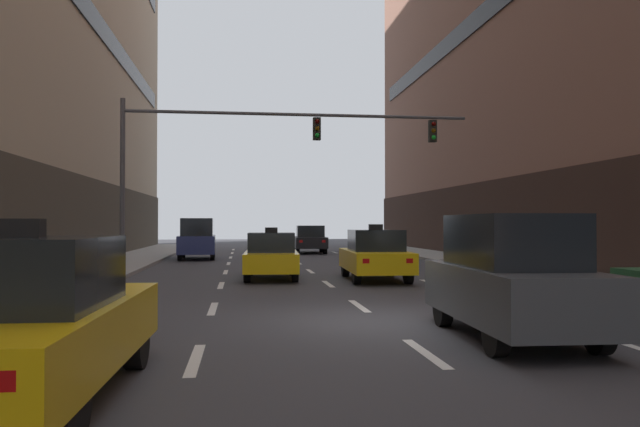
# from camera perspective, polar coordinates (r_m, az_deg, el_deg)

# --- Properties ---
(ground_plane) EXTENTS (120.00, 120.00, 0.00)m
(ground_plane) POSITION_cam_1_polar(r_m,az_deg,el_deg) (11.93, 5.55, -9.93)
(ground_plane) COLOR #38383D
(lane_stripe_l1_s3) EXTENTS (0.16, 2.00, 0.01)m
(lane_stripe_l1_s3) POSITION_cam_1_polar(r_m,az_deg,el_deg) (8.71, -11.62, -13.25)
(lane_stripe_l1_s3) COLOR silver
(lane_stripe_l1_s3) RESTS_ON ground
(lane_stripe_l1_s4) EXTENTS (0.16, 2.00, 0.01)m
(lane_stripe_l1_s4) POSITION_cam_1_polar(r_m,az_deg,el_deg) (13.63, -10.01, -8.77)
(lane_stripe_l1_s4) COLOR silver
(lane_stripe_l1_s4) RESTS_ON ground
(lane_stripe_l1_s5) EXTENTS (0.16, 2.00, 0.01)m
(lane_stripe_l1_s5) POSITION_cam_1_polar(r_m,az_deg,el_deg) (18.59, -9.27, -6.66)
(lane_stripe_l1_s5) COLOR silver
(lane_stripe_l1_s5) RESTS_ON ground
(lane_stripe_l1_s6) EXTENTS (0.16, 2.00, 0.01)m
(lane_stripe_l1_s6) POSITION_cam_1_polar(r_m,az_deg,el_deg) (23.57, -8.85, -5.45)
(lane_stripe_l1_s6) COLOR silver
(lane_stripe_l1_s6) RESTS_ON ground
(lane_stripe_l1_s7) EXTENTS (0.16, 2.00, 0.01)m
(lane_stripe_l1_s7) POSITION_cam_1_polar(r_m,az_deg,el_deg) (28.55, -8.57, -4.66)
(lane_stripe_l1_s7) COLOR silver
(lane_stripe_l1_s7) RESTS_ON ground
(lane_stripe_l1_s8) EXTENTS (0.16, 2.00, 0.01)m
(lane_stripe_l1_s8) POSITION_cam_1_polar(r_m,az_deg,el_deg) (33.54, -8.38, -4.10)
(lane_stripe_l1_s8) COLOR silver
(lane_stripe_l1_s8) RESTS_ON ground
(lane_stripe_l1_s9) EXTENTS (0.16, 2.00, 0.01)m
(lane_stripe_l1_s9) POSITION_cam_1_polar(r_m,az_deg,el_deg) (38.54, -8.24, -3.69)
(lane_stripe_l1_s9) COLOR silver
(lane_stripe_l1_s9) RESTS_ON ground
(lane_stripe_l1_s10) EXTENTS (0.16, 2.00, 0.01)m
(lane_stripe_l1_s10) POSITION_cam_1_polar(r_m,az_deg,el_deg) (43.53, -8.13, -3.37)
(lane_stripe_l1_s10) COLOR silver
(lane_stripe_l1_s10) RESTS_ON ground
(lane_stripe_l2_s3) EXTENTS (0.16, 2.00, 0.01)m
(lane_stripe_l2_s3) POSITION_cam_1_polar(r_m,az_deg,el_deg) (9.07, 9.87, -12.76)
(lane_stripe_l2_s3) COLOR silver
(lane_stripe_l2_s3) RESTS_ON ground
(lane_stripe_l2_s4) EXTENTS (0.16, 2.00, 0.01)m
(lane_stripe_l2_s4) POSITION_cam_1_polar(r_m,az_deg,el_deg) (13.86, 3.70, -8.65)
(lane_stripe_l2_s4) COLOR silver
(lane_stripe_l2_s4) RESTS_ON ground
(lane_stripe_l2_s5) EXTENTS (0.16, 2.00, 0.01)m
(lane_stripe_l2_s5) POSITION_cam_1_polar(r_m,az_deg,el_deg) (18.76, 0.77, -6.62)
(lane_stripe_l2_s5) COLOR silver
(lane_stripe_l2_s5) RESTS_ON ground
(lane_stripe_l2_s6) EXTENTS (0.16, 2.00, 0.01)m
(lane_stripe_l2_s6) POSITION_cam_1_polar(r_m,az_deg,el_deg) (23.70, -0.93, -5.43)
(lane_stripe_l2_s6) COLOR silver
(lane_stripe_l2_s6) RESTS_ON ground
(lane_stripe_l2_s7) EXTENTS (0.16, 2.00, 0.01)m
(lane_stripe_l2_s7) POSITION_cam_1_polar(r_m,az_deg,el_deg) (28.67, -2.04, -4.65)
(lane_stripe_l2_s7) COLOR silver
(lane_stripe_l2_s7) RESTS_ON ground
(lane_stripe_l2_s8) EXTENTS (0.16, 2.00, 0.01)m
(lane_stripe_l2_s8) POSITION_cam_1_polar(r_m,az_deg,el_deg) (33.64, -2.82, -4.10)
(lane_stripe_l2_s8) COLOR silver
(lane_stripe_l2_s8) RESTS_ON ground
(lane_stripe_l2_s9) EXTENTS (0.16, 2.00, 0.01)m
(lane_stripe_l2_s9) POSITION_cam_1_polar(r_m,az_deg,el_deg) (38.62, -3.40, -3.69)
(lane_stripe_l2_s9) COLOR silver
(lane_stripe_l2_s9) RESTS_ON ground
(lane_stripe_l2_s10) EXTENTS (0.16, 2.00, 0.01)m
(lane_stripe_l2_s10) POSITION_cam_1_polar(r_m,az_deg,el_deg) (43.60, -3.84, -3.37)
(lane_stripe_l2_s10) COLOR silver
(lane_stripe_l2_s10) RESTS_ON ground
(lane_stripe_l3_s3) EXTENTS (0.16, 2.00, 0.01)m
(lane_stripe_l3_s3) POSITION_cam_1_polar(r_m,az_deg,el_deg) (10.48, 27.45, -11.06)
(lane_stripe_l3_s3) COLOR silver
(lane_stripe_l3_s3) RESTS_ON ground
(lane_stripe_l3_s4) EXTENTS (0.16, 2.00, 0.01)m
(lane_stripe_l3_s4) POSITION_cam_1_polar(r_m,az_deg,el_deg) (14.82, 16.26, -8.11)
(lane_stripe_l3_s4) COLOR silver
(lane_stripe_l3_s4) RESTS_ON ground
(lane_stripe_l3_s5) EXTENTS (0.16, 2.00, 0.01)m
(lane_stripe_l3_s5) POSITION_cam_1_polar(r_m,az_deg,el_deg) (19.48, 10.34, -6.40)
(lane_stripe_l3_s5) COLOR silver
(lane_stripe_l3_s5) RESTS_ON ground
(lane_stripe_l3_s6) EXTENTS (0.16, 2.00, 0.01)m
(lane_stripe_l3_s6) POSITION_cam_1_polar(r_m,az_deg,el_deg) (24.28, 6.75, -5.32)
(lane_stripe_l3_s6) COLOR silver
(lane_stripe_l3_s6) RESTS_ON ground
(lane_stripe_l3_s7) EXTENTS (0.16, 2.00, 0.01)m
(lane_stripe_l3_s7) POSITION_cam_1_polar(r_m,az_deg,el_deg) (29.14, 4.36, -4.59)
(lane_stripe_l3_s7) COLOR silver
(lane_stripe_l3_s7) RESTS_ON ground
(lane_stripe_l3_s8) EXTENTS (0.16, 2.00, 0.01)m
(lane_stripe_l3_s8) POSITION_cam_1_polar(r_m,az_deg,el_deg) (34.05, 2.66, -4.06)
(lane_stripe_l3_s8) COLOR silver
(lane_stripe_l3_s8) RESTS_ON ground
(lane_stripe_l3_s9) EXTENTS (0.16, 2.00, 0.01)m
(lane_stripe_l3_s9) POSITION_cam_1_polar(r_m,az_deg,el_deg) (38.97, 1.39, -3.66)
(lane_stripe_l3_s9) COLOR silver
(lane_stripe_l3_s9) RESTS_ON ground
(lane_stripe_l3_s10) EXTENTS (0.16, 2.00, 0.01)m
(lane_stripe_l3_s10) POSITION_cam_1_polar(r_m,az_deg,el_deg) (43.92, 0.40, -3.36)
(lane_stripe_l3_s10) COLOR silver
(lane_stripe_l3_s10) RESTS_ON ground
(taxi_driving_0) EXTENTS (2.05, 4.66, 1.91)m
(taxi_driving_0) POSITION_cam_1_polar(r_m,az_deg,el_deg) (7.06, -25.99, -9.10)
(taxi_driving_0) COLOR black
(taxi_driving_0) RESTS_ON ground
(taxi_driving_1) EXTENTS (1.94, 4.24, 1.73)m
(taxi_driving_1) POSITION_cam_1_polar(r_m,az_deg,el_deg) (20.52, -4.59, -3.99)
(taxi_driving_1) COLOR black
(taxi_driving_1) RESTS_ON ground
(car_driving_2) EXTENTS (1.89, 4.21, 2.01)m
(car_driving_2) POSITION_cam_1_polar(r_m,az_deg,el_deg) (10.34, 17.51, -5.69)
(car_driving_2) COLOR black
(car_driving_2) RESTS_ON ground
(car_driving_3) EXTENTS (2.14, 4.69, 1.73)m
(car_driving_3) POSITION_cam_1_polar(r_m,az_deg,el_deg) (38.23, -0.95, -2.45)
(car_driving_3) COLOR black
(car_driving_3) RESTS_ON ground
(taxi_driving_4) EXTENTS (2.03, 4.49, 1.84)m
(taxi_driving_4) POSITION_cam_1_polar(r_m,az_deg,el_deg) (20.01, 5.18, -3.93)
(taxi_driving_4) COLOR black
(taxi_driving_4) RESTS_ON ground
(car_driving_5) EXTENTS (1.99, 4.45, 2.12)m
(car_driving_5) POSITION_cam_1_polar(r_m,az_deg,el_deg) (32.35, -11.45, -2.34)
(car_driving_5) COLOR black
(car_driving_5) RESTS_ON ground
(traffic_signal_0) EXTENTS (12.90, 0.35, 6.23)m
(traffic_signal_0) POSITION_cam_1_polar(r_m,az_deg,el_deg) (22.69, -6.14, 6.42)
(traffic_signal_0) COLOR #4C4C51
(traffic_signal_0) RESTS_ON sidewalk_left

